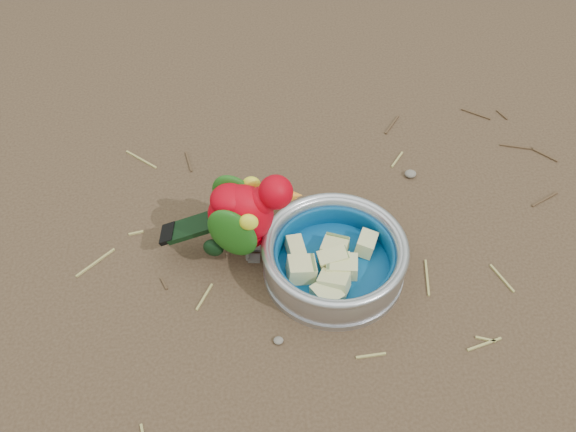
{
  "coord_description": "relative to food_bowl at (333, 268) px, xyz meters",
  "views": [
    {
      "loc": [
        -0.11,
        -0.47,
        0.74
      ],
      "look_at": [
        -0.06,
        0.13,
        0.08
      ],
      "focal_mm": 40.0,
      "sensor_mm": 36.0,
      "label": 1
    }
  ],
  "objects": [
    {
      "name": "ground",
      "position": [
        -0.0,
        -0.08,
        -0.01
      ],
      "size": [
        60.0,
        60.0,
        0.0
      ],
      "primitive_type": "plane",
      "color": "#463424"
    },
    {
      "name": "ground_debris",
      "position": [
        0.02,
        -0.0,
        -0.01
      ],
      "size": [
        0.9,
        0.8,
        0.01
      ],
      "primitive_type": null,
      "color": "#A39753",
      "rests_on": "ground"
    },
    {
      "name": "food_bowl",
      "position": [
        0.0,
        0.0,
        0.0
      ],
      "size": [
        0.2,
        0.2,
        0.02
      ],
      "primitive_type": "cylinder",
      "color": "#B2B2BA",
      "rests_on": "ground"
    },
    {
      "name": "lory_parrot",
      "position": [
        -0.12,
        0.04,
        0.07
      ],
      "size": [
        0.19,
        0.11,
        0.15
      ],
      "primitive_type": null,
      "rotation": [
        0.0,
        0.0,
        -1.67
      ],
      "color": "#B4000E",
      "rests_on": "ground"
    },
    {
      "name": "bowl_wall",
      "position": [
        0.0,
        0.0,
        0.03
      ],
      "size": [
        0.2,
        0.2,
        0.04
      ],
      "primitive_type": null,
      "color": "#B2B2BA",
      "rests_on": "food_bowl"
    },
    {
      "name": "fruit_wedges",
      "position": [
        -0.0,
        0.0,
        0.02
      ],
      "size": [
        0.12,
        0.12,
        0.03
      ],
      "primitive_type": null,
      "color": "beige",
      "rests_on": "food_bowl"
    }
  ]
}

